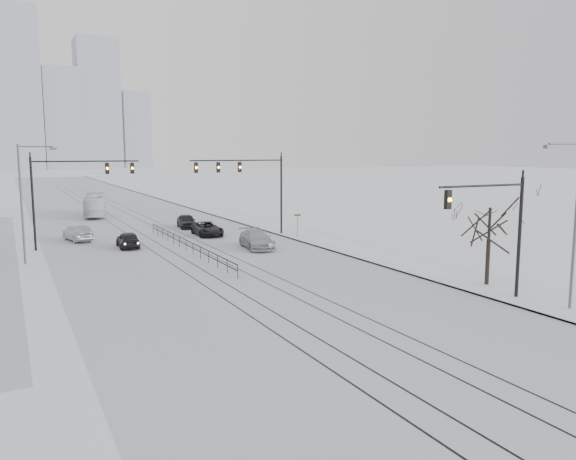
# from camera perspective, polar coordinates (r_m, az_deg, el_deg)

# --- Properties ---
(ground) EXTENTS (500.00, 500.00, 0.00)m
(ground) POSITION_cam_1_polar(r_m,az_deg,el_deg) (22.61, 12.43, -14.04)
(ground) COLOR white
(ground) RESTS_ON ground
(road) EXTENTS (22.00, 260.00, 0.02)m
(road) POSITION_cam_1_polar(r_m,az_deg,el_deg) (77.80, -16.56, 1.40)
(road) COLOR silver
(road) RESTS_ON ground
(sidewalk_east) EXTENTS (5.00, 260.00, 0.16)m
(sidewalk_east) POSITION_cam_1_polar(r_m,az_deg,el_deg) (81.21, -7.15, 1.97)
(sidewalk_east) COLOR white
(sidewalk_east) RESTS_ON ground
(curb) EXTENTS (0.10, 260.00, 0.12)m
(curb) POSITION_cam_1_polar(r_m,az_deg,el_deg) (80.44, -8.79, 1.87)
(curb) COLOR gray
(curb) RESTS_ON ground
(tram_rails) EXTENTS (5.30, 180.00, 0.01)m
(tram_rails) POSITION_cam_1_polar(r_m,az_deg,el_deg) (58.36, -13.08, -0.54)
(tram_rails) COLOR black
(tram_rails) RESTS_ON ground
(skyline) EXTENTS (96.00, 48.00, 72.00)m
(skyline) POSITION_cam_1_polar(r_m,az_deg,el_deg) (291.24, -23.43, 11.65)
(skyline) COLOR #A5A9B6
(skyline) RESTS_ON ground
(traffic_mast_near) EXTENTS (6.10, 0.37, 7.00)m
(traffic_mast_near) POSITION_cam_1_polar(r_m,az_deg,el_deg) (33.03, 20.70, 0.76)
(traffic_mast_near) COLOR black
(traffic_mast_near) RESTS_ON ground
(traffic_mast_ne) EXTENTS (9.60, 0.37, 8.00)m
(traffic_mast_ne) POSITION_cam_1_polar(r_m,az_deg,el_deg) (55.59, -3.81, 5.19)
(traffic_mast_ne) COLOR black
(traffic_mast_ne) RESTS_ON ground
(traffic_mast_nw) EXTENTS (9.10, 0.37, 8.00)m
(traffic_mast_nw) POSITION_cam_1_polar(r_m,az_deg,el_deg) (52.48, -21.32, 4.30)
(traffic_mast_nw) COLOR black
(traffic_mast_nw) RESTS_ON ground
(street_light_east) EXTENTS (2.73, 0.25, 9.00)m
(street_light_east) POSITION_cam_1_polar(r_m,az_deg,el_deg) (32.54, 26.93, 1.46)
(street_light_east) COLOR #595B60
(street_light_east) RESTS_ON ground
(street_light_west) EXTENTS (2.73, 0.25, 9.00)m
(street_light_west) POSITION_cam_1_polar(r_m,az_deg,el_deg) (46.31, -25.13, 3.23)
(street_light_west) COLOR #595B60
(street_light_west) RESTS_ON ground
(bare_tree) EXTENTS (4.40, 4.40, 6.10)m
(bare_tree) POSITION_cam_1_polar(r_m,az_deg,el_deg) (36.83, 19.83, 1.37)
(bare_tree) COLOR black
(bare_tree) RESTS_ON ground
(median_fence) EXTENTS (0.06, 24.00, 1.00)m
(median_fence) POSITION_cam_1_polar(r_m,az_deg,el_deg) (48.72, -10.32, -1.50)
(median_fence) COLOR black
(median_fence) RESTS_ON ground
(street_sign) EXTENTS (0.70, 0.06, 2.40)m
(street_sign) POSITION_cam_1_polar(r_m,az_deg,el_deg) (54.79, 0.97, 0.80)
(street_sign) COLOR #595B60
(street_sign) RESTS_ON ground
(sedan_sb_inner) EXTENTS (1.92, 4.32, 1.45)m
(sedan_sb_inner) POSITION_cam_1_polar(r_m,az_deg,el_deg) (51.45, -15.94, -0.96)
(sedan_sb_inner) COLOR black
(sedan_sb_inner) RESTS_ON ground
(sedan_sb_outer) EXTENTS (2.43, 4.69, 1.47)m
(sedan_sb_outer) POSITION_cam_1_polar(r_m,az_deg,el_deg) (56.86, -20.61, -0.33)
(sedan_sb_outer) COLOR gray
(sedan_sb_outer) RESTS_ON ground
(sedan_nb_front) EXTENTS (2.48, 5.09, 1.39)m
(sedan_nb_front) POSITION_cam_1_polar(r_m,az_deg,el_deg) (57.24, -8.20, 0.11)
(sedan_nb_front) COLOR black
(sedan_nb_front) RESTS_ON ground
(sedan_nb_right) EXTENTS (2.88, 5.67, 1.58)m
(sedan_nb_right) POSITION_cam_1_polar(r_m,az_deg,el_deg) (49.21, -3.21, -0.99)
(sedan_nb_right) COLOR #ABADB3
(sedan_nb_right) RESTS_ON ground
(sedan_nb_far) EXTENTS (2.31, 4.65, 1.52)m
(sedan_nb_far) POSITION_cam_1_polar(r_m,az_deg,el_deg) (63.51, -10.26, 0.88)
(sedan_nb_far) COLOR black
(sedan_nb_far) RESTS_ON ground
(box_truck) EXTENTS (4.12, 10.76, 2.92)m
(box_truck) POSITION_cam_1_polar(r_m,az_deg,el_deg) (77.99, -19.02, 2.38)
(box_truck) COLOR white
(box_truck) RESTS_ON ground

